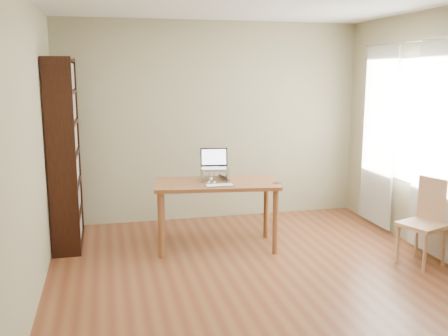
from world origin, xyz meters
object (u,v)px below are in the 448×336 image
cat (212,175)px  laptop (214,163)px  chair (428,219)px  bookshelf (65,154)px  desk (216,191)px  keyboard (219,185)px

cat → laptop: bearing=63.4°
laptop → chair: laptop is taller
cat → bookshelf: bearing=-174.3°
laptop → chair: size_ratio=0.38×
desk → chair: size_ratio=1.61×
bookshelf → chair: bearing=-22.5°
desk → cat: (-0.02, 0.11, 0.16)m
bookshelf → cat: (1.60, -0.38, -0.24)m
laptop → chair: (1.98, -1.14, -0.46)m
laptop → keyboard: 0.40m
cat → desk: bearing=-59.2°
bookshelf → chair: 3.94m
keyboard → chair: chair is taller
desk → laptop: bearing=97.9°
bookshelf → desk: size_ratio=1.47×
keyboard → cat: cat is taller
bookshelf → cat: bookshelf is taller
bookshelf → desk: bookshelf is taller
desk → laptop: laptop is taller
laptop → cat: (-0.02, -0.02, -0.13)m
bookshelf → cat: size_ratio=4.52×
keyboard → cat: (-0.01, 0.33, 0.05)m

